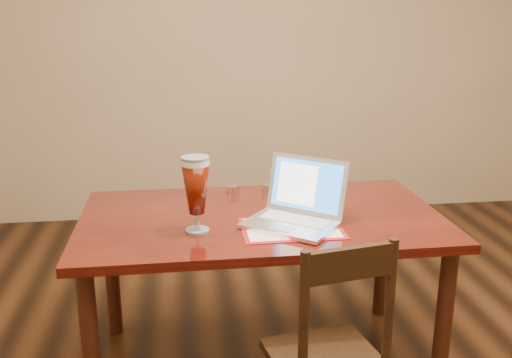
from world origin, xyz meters
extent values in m
cube|color=tan|center=(0.00, 2.50, 1.35)|extent=(4.50, 0.01, 2.70)
cube|color=#50130A|center=(-0.34, 0.41, 0.72)|extent=(1.58, 0.89, 0.04)
cylinder|color=#38160E|center=(-1.05, 0.04, 0.35)|extent=(0.07, 0.07, 0.70)
cylinder|color=#38160E|center=(0.37, 0.05, 0.35)|extent=(0.07, 0.07, 0.70)
cylinder|color=#38160E|center=(-1.05, 0.77, 0.35)|extent=(0.07, 0.07, 0.70)
cylinder|color=#38160E|center=(0.37, 0.78, 0.35)|extent=(0.07, 0.07, 0.70)
cube|color=#A60F17|center=(-0.24, 0.24, 0.74)|extent=(0.42, 0.30, 0.00)
cube|color=white|center=(-0.24, 0.24, 0.74)|extent=(0.38, 0.26, 0.00)
cube|color=silver|center=(-0.25, 0.25, 0.75)|extent=(0.44, 0.42, 0.02)
cube|color=silver|center=(-0.22, 0.29, 0.76)|extent=(0.30, 0.27, 0.00)
cube|color=#BCBDC1|center=(-0.29, 0.19, 0.76)|extent=(0.11, 0.11, 0.00)
cube|color=silver|center=(-0.15, 0.37, 0.88)|extent=(0.33, 0.28, 0.24)
cube|color=blue|center=(-0.15, 0.37, 0.88)|extent=(0.28, 0.24, 0.20)
cube|color=white|center=(-0.19, 0.39, 0.88)|extent=(0.17, 0.15, 0.17)
cylinder|color=silver|center=(-0.63, 0.25, 0.75)|extent=(0.10, 0.10, 0.01)
cylinder|color=silver|center=(-0.63, 0.25, 0.79)|extent=(0.02, 0.02, 0.07)
cylinder|color=silver|center=(-0.63, 0.25, 1.03)|extent=(0.11, 0.11, 0.02)
cylinder|color=silver|center=(-0.63, 0.25, 1.05)|extent=(0.11, 0.11, 0.01)
cylinder|color=silver|center=(-0.43, 0.74, 0.76)|extent=(0.06, 0.06, 0.04)
cylinder|color=silver|center=(-0.26, 0.74, 0.76)|extent=(0.06, 0.06, 0.04)
cylinder|color=black|center=(-0.31, -0.36, 0.65)|extent=(0.03, 0.03, 0.49)
cylinder|color=black|center=(-0.01, -0.30, 0.65)|extent=(0.03, 0.03, 0.49)
cube|color=black|center=(-0.16, -0.33, 0.84)|extent=(0.31, 0.09, 0.11)
camera|label=1|loc=(-0.67, -1.92, 1.60)|focal=40.00mm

